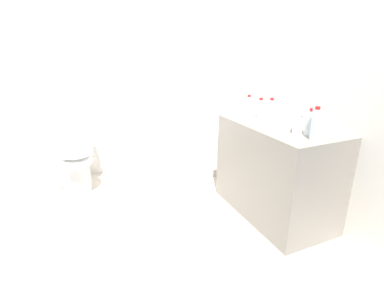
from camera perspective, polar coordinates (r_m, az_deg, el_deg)
ground_plane at (r=2.86m, az=-8.60°, el=-13.55°), size 3.82×3.82×0.00m
wall_back_tiled at (r=3.63m, az=-14.93°, el=13.45°), size 3.22×0.10×2.44m
wall_right_mirror at (r=3.13m, az=17.45°, el=12.45°), size 0.10×2.74×2.44m
bathtub at (r=3.62m, az=-2.95°, el=-1.21°), size 1.49×0.69×1.19m
toilet at (r=3.38m, az=-21.68°, el=-3.01°), size 0.35×0.49×0.68m
vanity_counter at (r=2.78m, az=16.09°, el=-5.00°), size 0.61×1.10×0.87m
sink_basin at (r=2.58m, az=17.90°, el=3.96°), size 0.30×0.30×0.06m
sink_faucet at (r=2.69m, az=20.73°, el=4.44°), size 0.13×0.15×0.09m
water_bottle_0 at (r=2.81m, az=13.32°, el=6.77°), size 0.06×0.06×0.19m
water_bottle_1 at (r=2.92m, az=11.08°, el=7.43°), size 0.06×0.06×0.20m
water_bottle_2 at (r=2.36m, az=22.31°, el=3.82°), size 0.07×0.07×0.21m
water_bottle_3 at (r=2.27m, az=23.14°, el=3.59°), size 0.06×0.06×0.25m
water_bottle_4 at (r=2.75m, az=15.31°, el=6.51°), size 0.06×0.06×0.20m
drinking_glass_0 at (r=2.39m, az=20.01°, el=2.93°), size 0.08×0.08×0.09m
drinking_glass_1 at (r=2.69m, az=14.11°, el=5.37°), size 0.08×0.08×0.10m
drinking_glass_2 at (r=2.84m, az=11.67°, el=6.09°), size 0.08×0.08×0.09m
toilet_paper_roll at (r=3.55m, az=-25.14°, el=-7.49°), size 0.11×0.11×0.11m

